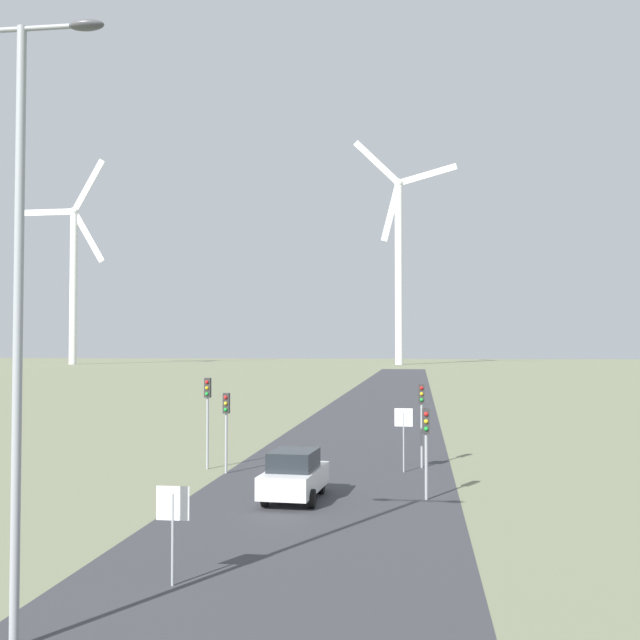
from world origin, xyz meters
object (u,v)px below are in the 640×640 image
at_px(stop_sign_far, 404,427).
at_px(traffic_light_post_near_left, 226,414).
at_px(traffic_light_post_near_right, 426,433).
at_px(stop_sign_near, 173,516).
at_px(traffic_light_post_mid_right, 422,406).
at_px(wind_turbine_far_left, 74,271).
at_px(streetlamp, 19,262).
at_px(car_approaching, 294,475).
at_px(traffic_light_post_mid_left, 208,402).
at_px(wind_turbine_left, 399,256).

xyz_separation_m(stop_sign_far, traffic_light_post_near_left, (-7.78, -1.35, 0.62)).
bearing_deg(traffic_light_post_near_right, stop_sign_near, -119.59).
height_order(traffic_light_post_near_left, traffic_light_post_mid_right, traffic_light_post_mid_right).
distance_m(stop_sign_near, traffic_light_post_mid_right, 18.78).
height_order(traffic_light_post_mid_right, wind_turbine_far_left, wind_turbine_far_left).
xyz_separation_m(stop_sign_near, wind_turbine_far_left, (-95.00, 190.98, 25.92)).
xyz_separation_m(streetlamp, car_approaching, (3.00, 13.86, -6.34)).
bearing_deg(traffic_light_post_near_right, traffic_light_post_mid_right, 91.08).
bearing_deg(traffic_light_post_near_left, wind_turbine_far_left, 117.70).
bearing_deg(streetlamp, traffic_light_post_mid_right, 70.57).
relative_size(streetlamp, stop_sign_far, 4.17).
relative_size(streetlamp, traffic_light_post_near_left, 3.34).
bearing_deg(traffic_light_post_near_left, traffic_light_post_near_right, -27.56).
bearing_deg(wind_turbine_far_left, streetlamp, -64.43).
bearing_deg(car_approaching, traffic_light_post_near_left, 126.97).
bearing_deg(car_approaching, traffic_light_post_mid_right, 59.28).
xyz_separation_m(streetlamp, traffic_light_post_mid_left, (-2.08, 20.10, -4.22)).
bearing_deg(stop_sign_near, traffic_light_post_mid_left, 103.32).
height_order(streetlamp, traffic_light_post_near_right, streetlamp).
bearing_deg(streetlamp, wind_turbine_far_left, 115.57).
xyz_separation_m(stop_sign_near, traffic_light_post_mid_left, (-3.83, 16.20, 1.41)).
height_order(streetlamp, stop_sign_far, streetlamp).
bearing_deg(stop_sign_far, stop_sign_near, -107.13).
bearing_deg(traffic_light_post_mid_right, stop_sign_near, -108.34).
xyz_separation_m(traffic_light_post_near_right, wind_turbine_left, (-5.87, 188.12, 28.98)).
bearing_deg(traffic_light_post_near_left, traffic_light_post_mid_left, 138.38).
bearing_deg(streetlamp, traffic_light_post_mid_left, 95.91).
xyz_separation_m(traffic_light_post_mid_right, wind_turbine_left, (-5.73, 180.95, 28.59)).
distance_m(stop_sign_near, traffic_light_post_mid_left, 16.70).
bearing_deg(stop_sign_far, wind_turbine_far_left, 119.85).
xyz_separation_m(streetlamp, traffic_light_post_mid_right, (7.65, 21.69, -4.42)).
bearing_deg(traffic_light_post_mid_left, traffic_light_post_mid_right, 9.32).
bearing_deg(traffic_light_post_near_right, traffic_light_post_mid_left, 150.55).
bearing_deg(wind_turbine_far_left, traffic_light_post_mid_right, -59.77).
bearing_deg(car_approaching, traffic_light_post_mid_left, 129.13).
height_order(traffic_light_post_mid_right, wind_turbine_left, wind_turbine_left).
distance_m(traffic_light_post_mid_right, car_approaching, 9.32).
relative_size(stop_sign_near, traffic_light_post_mid_left, 0.56).
relative_size(traffic_light_post_near_right, wind_turbine_left, 0.05).
relative_size(traffic_light_post_near_left, traffic_light_post_mid_left, 0.85).
height_order(stop_sign_near, wind_turbine_left, wind_turbine_left).
distance_m(traffic_light_post_mid_left, wind_turbine_left, 184.79).
distance_m(traffic_light_post_near_right, wind_turbine_far_left, 208.25).
distance_m(traffic_light_post_near_right, wind_turbine_left, 190.43).
relative_size(traffic_light_post_mid_right, car_approaching, 0.92).
bearing_deg(wind_turbine_far_left, traffic_light_post_near_right, -60.74).
distance_m(streetlamp, wind_turbine_far_left, 216.99).
height_order(streetlamp, stop_sign_near, streetlamp).
height_order(traffic_light_post_near_left, car_approaching, traffic_light_post_near_left).
bearing_deg(stop_sign_near, wind_turbine_far_left, 116.45).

